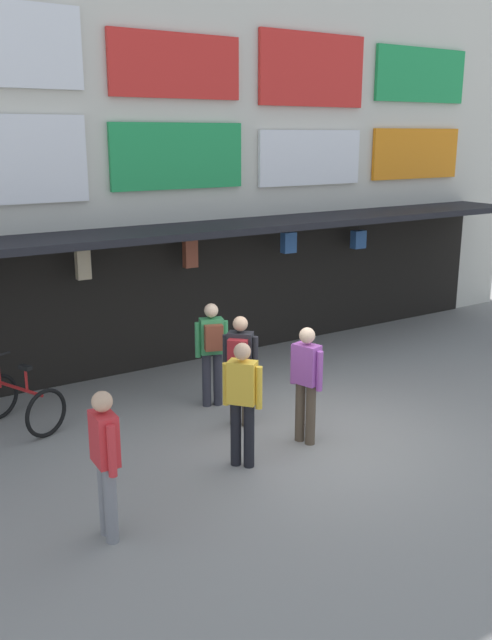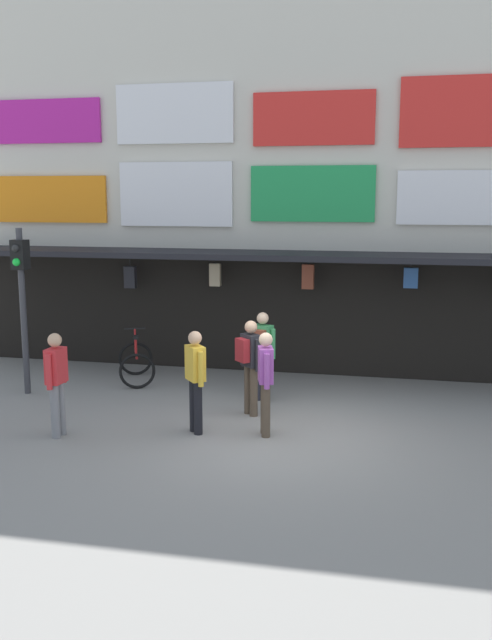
{
  "view_description": "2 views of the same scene",
  "coord_description": "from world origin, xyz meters",
  "px_view_note": "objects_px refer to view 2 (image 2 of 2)",
  "views": [
    {
      "loc": [
        -5.69,
        -7.14,
        4.2
      ],
      "look_at": [
        -0.32,
        1.23,
        1.5
      ],
      "focal_mm": 38.43,
      "sensor_mm": 36.0,
      "label": 1
    },
    {
      "loc": [
        1.81,
        -10.7,
        3.8
      ],
      "look_at": [
        -0.85,
        1.45,
        1.59
      ],
      "focal_mm": 39.37,
      "sensor_mm": 36.0,
      "label": 2
    }
  ],
  "objects_px": {
    "pedestrian_in_purple": "(266,378)",
    "pedestrian_in_red": "(195,376)",
    "pedestrian_in_black": "(57,379)",
    "pedestrian_in_yellow": "(262,350)",
    "traffic_light_near": "(21,284)",
    "pedestrian_in_white": "(250,360)",
    "bicycle_parked": "(136,363)"
  },
  "relations": [
    {
      "from": "pedestrian_in_yellow",
      "to": "pedestrian_in_red",
      "type": "bearing_deg",
      "value": -109.34
    },
    {
      "from": "traffic_light_near",
      "to": "bicycle_parked",
      "type": "distance_m",
      "value": 2.79
    },
    {
      "from": "traffic_light_near",
      "to": "pedestrian_in_white",
      "type": "height_order",
      "value": "traffic_light_near"
    },
    {
      "from": "bicycle_parked",
      "to": "pedestrian_in_white",
      "type": "height_order",
      "value": "pedestrian_in_white"
    },
    {
      "from": "pedestrian_in_purple",
      "to": "pedestrian_in_white",
      "type": "height_order",
      "value": "same"
    },
    {
      "from": "pedestrian_in_white",
      "to": "pedestrian_in_black",
      "type": "height_order",
      "value": "same"
    },
    {
      "from": "pedestrian_in_red",
      "to": "pedestrian_in_black",
      "type": "distance_m",
      "value": 2.19
    },
    {
      "from": "pedestrian_in_purple",
      "to": "pedestrian_in_red",
      "type": "relative_size",
      "value": 1.0
    },
    {
      "from": "bicycle_parked",
      "to": "pedestrian_in_black",
      "type": "distance_m",
      "value": 3.46
    },
    {
      "from": "traffic_light_near",
      "to": "pedestrian_in_purple",
      "type": "relative_size",
      "value": 1.9
    },
    {
      "from": "traffic_light_near",
      "to": "pedestrian_in_black",
      "type": "relative_size",
      "value": 1.9
    },
    {
      "from": "traffic_light_near",
      "to": "pedestrian_in_white",
      "type": "bearing_deg",
      "value": -5.18
    },
    {
      "from": "pedestrian_in_purple",
      "to": "pedestrian_in_black",
      "type": "xyz_separation_m",
      "value": [
        -3.22,
        -0.76,
        0.0
      ]
    },
    {
      "from": "pedestrian_in_purple",
      "to": "bicycle_parked",
      "type": "bearing_deg",
      "value": 140.45
    },
    {
      "from": "bicycle_parked",
      "to": "pedestrian_in_white",
      "type": "distance_m",
      "value": 3.28
    },
    {
      "from": "bicycle_parked",
      "to": "pedestrian_in_white",
      "type": "xyz_separation_m",
      "value": [
        2.75,
        -1.68,
        0.59
      ]
    },
    {
      "from": "pedestrian_in_purple",
      "to": "pedestrian_in_yellow",
      "type": "height_order",
      "value": "same"
    },
    {
      "from": "pedestrian_in_yellow",
      "to": "traffic_light_near",
      "type": "bearing_deg",
      "value": -173.99
    },
    {
      "from": "pedestrian_in_red",
      "to": "pedestrian_in_yellow",
      "type": "height_order",
      "value": "same"
    },
    {
      "from": "traffic_light_near",
      "to": "pedestrian_in_purple",
      "type": "height_order",
      "value": "traffic_light_near"
    },
    {
      "from": "traffic_light_near",
      "to": "pedestrian_in_red",
      "type": "bearing_deg",
      "value": -21.31
    },
    {
      "from": "pedestrian_in_white",
      "to": "pedestrian_in_yellow",
      "type": "relative_size",
      "value": 1.0
    },
    {
      "from": "pedestrian_in_black",
      "to": "traffic_light_near",
      "type": "bearing_deg",
      "value": 129.52
    },
    {
      "from": "pedestrian_in_black",
      "to": "pedestrian_in_white",
      "type": "bearing_deg",
      "value": 32.17
    },
    {
      "from": "bicycle_parked",
      "to": "pedestrian_in_purple",
      "type": "relative_size",
      "value": 0.8
    },
    {
      "from": "traffic_light_near",
      "to": "pedestrian_in_red",
      "type": "xyz_separation_m",
      "value": [
        3.86,
        -1.51,
        -1.19
      ]
    },
    {
      "from": "pedestrian_in_black",
      "to": "bicycle_parked",
      "type": "bearing_deg",
      "value": 90.0
    },
    {
      "from": "pedestrian_in_white",
      "to": "traffic_light_near",
      "type": "bearing_deg",
      "value": 174.82
    },
    {
      "from": "traffic_light_near",
      "to": "pedestrian_in_yellow",
      "type": "bearing_deg",
      "value": 6.01
    },
    {
      "from": "pedestrian_in_red",
      "to": "pedestrian_in_yellow",
      "type": "distance_m",
      "value": 2.11
    },
    {
      "from": "bicycle_parked",
      "to": "pedestrian_in_black",
      "type": "xyz_separation_m",
      "value": [
        -0.0,
        -3.41,
        0.55
      ]
    },
    {
      "from": "pedestrian_in_purple",
      "to": "pedestrian_in_black",
      "type": "height_order",
      "value": "same"
    }
  ]
}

